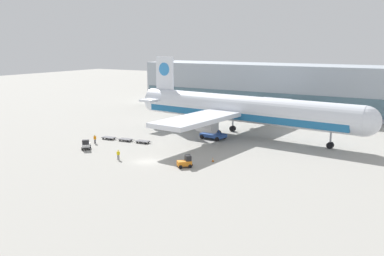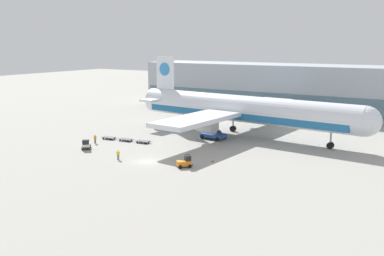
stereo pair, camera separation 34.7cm
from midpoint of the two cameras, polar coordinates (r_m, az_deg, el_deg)
ground_plane at (r=74.79m, az=-5.88°, el=-4.48°), size 400.00×400.00×0.00m
terminal_building at (r=132.04m, az=12.51°, el=5.24°), size 90.00×18.20×14.00m
airplane_main at (r=94.73m, az=6.40°, el=2.46°), size 58.07×48.50×17.00m
scissor_lift_loader at (r=91.61m, az=3.00°, el=-0.18°), size 5.43×3.75×5.45m
baggage_tug_foreground at (r=85.22m, az=-13.82°, el=-2.19°), size 2.67×2.78×2.00m
baggage_tug_mid at (r=70.93m, az=-0.81°, el=-4.56°), size 2.71×2.76×2.00m
baggage_dolly_lead at (r=93.14m, az=-10.91°, el=-1.24°), size 3.75×1.73×0.48m
baggage_dolly_second at (r=90.82m, az=-8.72°, el=-1.48°), size 3.75×1.73×0.48m
baggage_dolly_third at (r=88.52m, az=-6.45°, el=-1.75°), size 3.75×1.73×0.48m
ground_crew_near at (r=89.67m, az=-12.69°, el=-1.34°), size 0.36×0.52×1.82m
ground_crew_far at (r=76.50m, az=-9.69°, el=-3.42°), size 0.50×0.38×1.76m
traffic_cone_near at (r=74.25m, az=2.90°, el=-4.24°), size 0.40×0.40×0.79m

